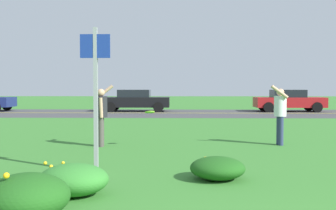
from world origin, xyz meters
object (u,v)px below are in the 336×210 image
at_px(frisbee_lime, 150,112).
at_px(car_red_center_right, 289,100).
at_px(person_thrower_dark_shirt, 101,112).
at_px(car_black_center_left, 135,100).
at_px(person_catcher_white_shirt, 280,111).
at_px(sign_post_near_path, 96,86).

xyz_separation_m(frisbee_lime, car_red_center_right, (8.05, 16.60, -0.21)).
height_order(person_thrower_dark_shirt, car_black_center_left, person_thrower_dark_shirt).
xyz_separation_m(person_catcher_white_shirt, car_red_center_right, (4.44, 16.09, -0.21)).
xyz_separation_m(sign_post_near_path, frisbee_lime, (0.77, 3.45, -0.70)).
bearing_deg(car_red_center_right, sign_post_near_path, -113.74).
distance_m(frisbee_lime, car_black_center_left, 16.74).
bearing_deg(car_black_center_left, person_catcher_white_shirt, -70.27).
xyz_separation_m(person_thrower_dark_shirt, frisbee_lime, (1.34, -0.09, 0.00)).
bearing_deg(car_red_center_right, car_black_center_left, 180.00).
height_order(frisbee_lime, car_black_center_left, car_black_center_left).
bearing_deg(sign_post_near_path, frisbee_lime, 77.46).
relative_size(person_thrower_dark_shirt, car_black_center_left, 0.38).
distance_m(person_catcher_white_shirt, frisbee_lime, 3.65).
height_order(car_black_center_left, car_red_center_right, same).
height_order(sign_post_near_path, person_catcher_white_shirt, sign_post_near_path).
height_order(person_thrower_dark_shirt, frisbee_lime, person_thrower_dark_shirt).
relative_size(sign_post_near_path, person_thrower_dark_shirt, 1.61).
xyz_separation_m(frisbee_lime, car_black_center_left, (-2.16, 16.60, -0.21)).
bearing_deg(person_catcher_white_shirt, car_red_center_right, 74.58).
xyz_separation_m(sign_post_near_path, car_black_center_left, (-1.39, 20.05, -0.91)).
bearing_deg(sign_post_near_path, car_red_center_right, 66.26).
bearing_deg(person_thrower_dark_shirt, person_catcher_white_shirt, 4.84).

